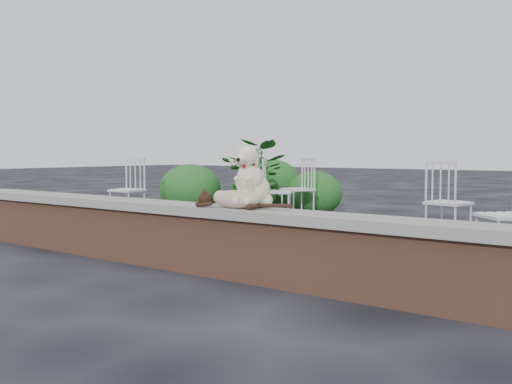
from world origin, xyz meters
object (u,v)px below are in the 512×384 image
Objects in this scene: cat at (235,198)px; chair_d at (506,214)px; chair_b at (298,188)px; chair_a at (127,189)px; chair_c at (449,201)px; potted_plant_b at (248,179)px; dog at (254,176)px; potted_plant_a at (257,177)px; chair_e at (277,191)px.

chair_d is (1.63, 1.94, -0.19)m from cat.
chair_b is at bearing -164.80° from chair_d.
chair_a is 1.00× the size of chair_c.
chair_d is 1.00× the size of chair_c.
potted_plant_b reaches higher than chair_c.
chair_c is 0.85× the size of potted_plant_b.
chair_d is (1.55, 1.79, -0.37)m from dog.
chair_a is 2.34m from potted_plant_b.
potted_plant_a reaches higher than potted_plant_b.
dog is at bearing 54.76° from cat.
chair_d is 0.85× the size of potted_plant_b.
chair_b is at bearing -9.72° from chair_c.
chair_e is 1.88m from potted_plant_b.
potted_plant_a is (-3.54, 1.09, 0.15)m from chair_c.
cat is (-0.08, -0.15, -0.18)m from dog.
dog reaches higher than chair_d.
dog is 0.53× the size of cat.
chair_b is (-1.91, 3.96, -0.19)m from cat.
dog is at bearing -53.96° from potted_plant_a.
potted_plant_b is at bearing 120.72° from dog.
potted_plant_a is (-0.87, 0.11, 0.15)m from chair_b.
potted_plant_a is at bearing -160.17° from chair_b.
cat is at bearing -38.05° from chair_a.
chair_e is (-1.85, 3.31, -0.19)m from cat.
chair_d is at bearing -141.53° from chair_e.
dog is at bearing -35.52° from chair_b.
chair_d is at bearing -27.47° from potted_plant_b.
chair_b is 2.85m from chair_c.
chair_b is at bearing -7.14° from potted_plant_a.
potted_plant_a is (-0.92, 0.76, 0.15)m from chair_e.
chair_c is 4.35m from potted_plant_b.
chair_b is 4.07m from chair_d.
chair_b and chair_d have the same top height.
chair_b and chair_c have the same top height.
dog is 4.85m from potted_plant_a.
cat is 0.88× the size of potted_plant_b.
chair_b is at bearing 110.35° from dog.
chair_d reaches higher than cat.
potted_plant_a is at bearing -160.84° from chair_d.
potted_plant_a reaches higher than chair_e.
cat is 0.79× the size of potted_plant_a.
chair_e is at bearing -39.58° from potted_plant_a.
dog is 4.49m from chair_a.
chair_b and chair_e have the same top height.
potted_plant_b is at bearing 119.13° from cat.
chair_d is 1.00× the size of chair_e.
chair_b is 1.00× the size of chair_e.
dog reaches higher than chair_c.
chair_a is at bearing -121.13° from potted_plant_a.
chair_a is at bearing 145.15° from dog.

